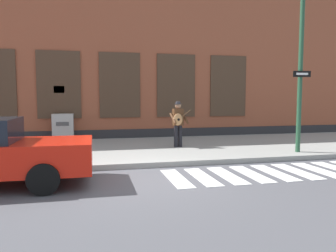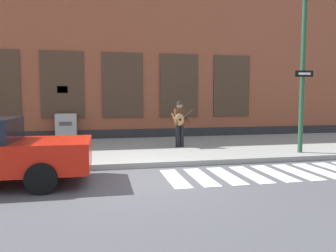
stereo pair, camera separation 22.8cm
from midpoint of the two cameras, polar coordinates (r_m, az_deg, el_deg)
The scene contains 7 objects.
ground_plane at distance 8.12m, azimuth -4.69°, elevation -9.22°, with size 160.00×160.00×0.00m, color #4C4C51.
sidewalk at distance 12.10m, azimuth -7.60°, elevation -4.13°, with size 28.00×5.82×0.16m.
building_backdrop at distance 17.00m, azimuth -9.44°, elevation 12.89°, with size 28.00×4.06×8.70m.
crosswalk at distance 9.16m, azimuth 17.33°, elevation -7.75°, with size 5.78×1.90×0.01m.
busker at distance 12.05m, azimuth 1.23°, elevation 0.80°, with size 0.75×0.59×1.68m.
traffic_light at distance 11.08m, azimuth 23.96°, elevation 14.37°, with size 0.73×2.54×5.44m.
utility_box at distance 14.46m, azimuth -18.23°, elevation -0.24°, with size 0.85×0.57×1.14m.
Camera 1 is at (-1.27, -7.76, 2.00)m, focal length 35.00 mm.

